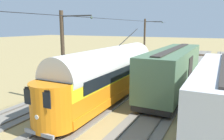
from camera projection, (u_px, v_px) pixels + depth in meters
ground_plane at (145, 93)px, 19.98m from camera, size 220.00×220.00×0.00m
track_streetcar_siding at (223, 102)px, 17.48m from camera, size 2.80×80.00×0.18m
track_adjacent_siding at (169, 95)px, 19.32m from camera, size 2.80×80.00×0.18m
track_third_siding at (125, 89)px, 21.17m from camera, size 2.80×80.00×0.18m
track_outer_siding at (89, 84)px, 23.01m from camera, size 2.80×80.00×0.18m
vintage_streetcar at (109, 73)px, 17.71m from camera, size 2.65×15.59×5.55m
boxcar_far_siding at (173, 69)px, 19.83m from camera, size 2.96×13.52×3.85m
catenary_pole_foreground at (145, 42)px, 32.90m from camera, size 2.76×0.28×7.05m
catenary_pole_mid_near at (64, 57)px, 16.38m from camera, size 2.76×0.28×7.05m
overhead_wire_run at (96, 18)px, 15.39m from camera, size 2.56×41.69×0.18m
spare_tie_stack at (72, 77)px, 25.29m from camera, size 2.40×2.40×0.54m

